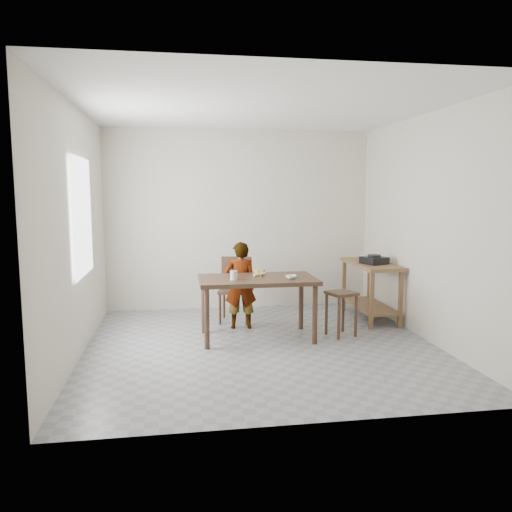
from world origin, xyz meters
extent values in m
cube|color=gray|center=(0.00, 0.00, -0.02)|extent=(4.00, 4.00, 0.04)
cube|color=white|center=(0.00, 0.00, 2.72)|extent=(4.00, 4.00, 0.04)
cube|color=beige|center=(0.00, 2.02, 1.35)|extent=(4.00, 0.04, 2.70)
cube|color=beige|center=(0.00, -2.02, 1.35)|extent=(4.00, 0.04, 2.70)
cube|color=beige|center=(-2.02, 0.00, 1.35)|extent=(0.04, 4.00, 2.70)
cube|color=beige|center=(2.02, 0.00, 1.35)|extent=(0.04, 4.00, 2.70)
cube|color=white|center=(-1.97, 0.20, 1.50)|extent=(0.02, 1.10, 1.30)
imported|color=white|center=(-0.14, 0.79, 0.57)|extent=(0.44, 0.31, 1.14)
cylinder|color=silver|center=(-0.30, 0.21, 0.80)|extent=(0.11, 0.11, 0.11)
imported|color=silver|center=(0.38, 0.17, 0.77)|extent=(0.16, 0.16, 0.04)
imported|color=silver|center=(1.76, 1.33, 0.82)|extent=(0.22, 0.22, 0.05)
cube|color=black|center=(1.71, 0.86, 0.85)|extent=(0.37, 0.37, 0.10)
camera|label=1|loc=(-0.94, -5.54, 1.77)|focal=35.00mm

